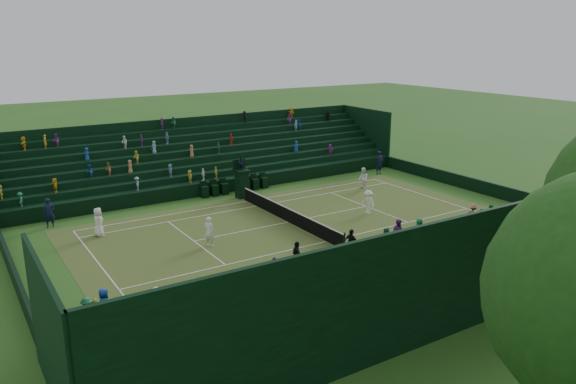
% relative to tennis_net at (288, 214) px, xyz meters
% --- Properties ---
extents(ground, '(160.00, 160.00, 0.00)m').
position_rel_tennis_net_xyz_m(ground, '(0.00, 0.00, -0.53)').
color(ground, '#27611E').
rests_on(ground, ground).
extents(court_surface, '(12.97, 26.77, 0.01)m').
position_rel_tennis_net_xyz_m(court_surface, '(0.00, 0.00, -0.52)').
color(court_surface, '#396822').
rests_on(court_surface, ground).
extents(perimeter_wall_north, '(17.17, 0.20, 1.00)m').
position_rel_tennis_net_xyz_m(perimeter_wall_north, '(0.00, 15.88, -0.03)').
color(perimeter_wall_north, black).
rests_on(perimeter_wall_north, ground).
extents(perimeter_wall_south, '(17.17, 0.20, 1.00)m').
position_rel_tennis_net_xyz_m(perimeter_wall_south, '(0.00, -15.88, -0.03)').
color(perimeter_wall_south, black).
rests_on(perimeter_wall_south, ground).
extents(perimeter_wall_east, '(0.20, 31.77, 1.00)m').
position_rel_tennis_net_xyz_m(perimeter_wall_east, '(8.48, 0.00, -0.03)').
color(perimeter_wall_east, black).
rests_on(perimeter_wall_east, ground).
extents(perimeter_wall_west, '(0.20, 31.77, 1.00)m').
position_rel_tennis_net_xyz_m(perimeter_wall_west, '(-8.48, 0.00, -0.03)').
color(perimeter_wall_west, black).
rests_on(perimeter_wall_west, ground).
extents(north_grandstand, '(6.60, 32.00, 4.90)m').
position_rel_tennis_net_xyz_m(north_grandstand, '(12.66, 0.00, 1.02)').
color(north_grandstand, black).
rests_on(north_grandstand, ground).
extents(south_grandstand, '(6.60, 32.00, 4.90)m').
position_rel_tennis_net_xyz_m(south_grandstand, '(-12.66, 0.00, 1.02)').
color(south_grandstand, black).
rests_on(south_grandstand, ground).
extents(tennis_net, '(11.67, 0.10, 1.06)m').
position_rel_tennis_net_xyz_m(tennis_net, '(0.00, 0.00, 0.00)').
color(tennis_net, black).
rests_on(tennis_net, ground).
extents(umpire_chair, '(0.99, 0.99, 3.12)m').
position_rel_tennis_net_xyz_m(umpire_chair, '(-6.54, 0.16, 0.81)').
color(umpire_chair, black).
rests_on(umpire_chair, ground).
extents(courtside_chairs, '(0.55, 5.51, 1.18)m').
position_rel_tennis_net_xyz_m(courtside_chairs, '(-8.10, 0.40, -0.08)').
color(courtside_chairs, black).
rests_on(courtside_chairs, ground).
extents(player_near_west, '(0.94, 0.70, 1.75)m').
position_rel_tennis_net_xyz_m(player_near_west, '(-3.78, -10.75, 0.35)').
color(player_near_west, white).
rests_on(player_near_west, ground).
extents(player_near_east, '(0.75, 0.70, 1.73)m').
position_rel_tennis_net_xyz_m(player_near_east, '(1.16, -5.93, 0.34)').
color(player_near_east, white).
rests_on(player_near_east, ground).
extents(player_far_west, '(1.00, 0.88, 1.71)m').
position_rel_tennis_net_xyz_m(player_far_west, '(-3.65, 9.12, 0.33)').
color(player_far_west, white).
rests_on(player_far_west, ground).
extents(player_far_east, '(1.12, 0.75, 1.61)m').
position_rel_tennis_net_xyz_m(player_far_east, '(1.27, 5.47, 0.28)').
color(player_far_east, white).
rests_on(player_far_east, ground).
extents(line_judge_north, '(0.59, 0.80, 2.01)m').
position_rel_tennis_net_xyz_m(line_judge_north, '(-6.76, 13.47, 0.48)').
color(line_judge_north, black).
rests_on(line_judge_north, ground).
extents(line_judge_south, '(0.57, 0.75, 1.83)m').
position_rel_tennis_net_xyz_m(line_judge_south, '(-7.09, -12.88, 0.39)').
color(line_judge_south, black).
rests_on(line_judge_south, ground).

